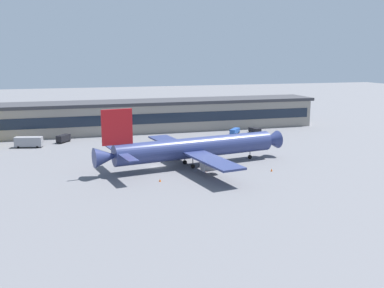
% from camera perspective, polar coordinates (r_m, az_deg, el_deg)
% --- Properties ---
extents(ground_plane, '(600.00, 600.00, 0.00)m').
position_cam_1_polar(ground_plane, '(115.00, -4.85, -2.99)').
color(ground_plane, slate).
extents(terminal_building, '(153.84, 17.43, 11.60)m').
position_cam_1_polar(terminal_building, '(169.12, -8.86, 3.57)').
color(terminal_building, gray).
rests_on(terminal_building, ground_plane).
extents(airliner, '(53.52, 45.84, 16.13)m').
position_cam_1_polar(airliner, '(114.79, 0.17, -0.52)').
color(airliner, navy).
rests_on(airliner, ground_plane).
extents(belt_loader, '(5.66, 6.18, 1.95)m').
position_cam_1_polar(belt_loader, '(163.49, 5.61, 1.73)').
color(belt_loader, '#2651A5').
rests_on(belt_loader, ground_plane).
extents(fuel_truck, '(8.82, 4.69, 3.35)m').
position_cam_1_polar(fuel_truck, '(147.90, -20.56, 0.30)').
color(fuel_truck, gray).
rests_on(fuel_truck, ground_plane).
extents(pushback_tractor, '(3.59, 5.25, 1.75)m').
position_cam_1_polar(pushback_tractor, '(167.29, 8.21, 1.85)').
color(pushback_tractor, black).
rests_on(pushback_tractor, ground_plane).
extents(crew_van, '(4.87, 5.48, 2.55)m').
position_cam_1_polar(crew_van, '(152.62, -16.43, 0.73)').
color(crew_van, black).
rests_on(crew_van, ground_plane).
extents(traffic_cone_0, '(0.50, 0.50, 0.62)m').
position_cam_1_polar(traffic_cone_0, '(110.00, 1.83, -3.46)').
color(traffic_cone_0, '#F2590C').
rests_on(traffic_cone_0, ground_plane).
extents(traffic_cone_1, '(0.53, 0.53, 0.66)m').
position_cam_1_polar(traffic_cone_1, '(101.68, -4.19, -4.72)').
color(traffic_cone_1, '#F2590C').
rests_on(traffic_cone_1, ground_plane).
extents(traffic_cone_2, '(0.54, 0.54, 0.68)m').
position_cam_1_polar(traffic_cone_2, '(112.10, 10.33, -3.34)').
color(traffic_cone_2, '#F2590C').
rests_on(traffic_cone_2, ground_plane).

